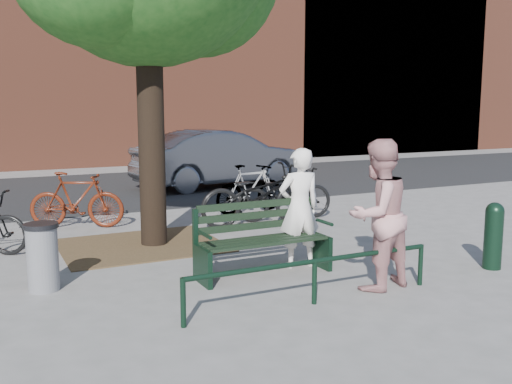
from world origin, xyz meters
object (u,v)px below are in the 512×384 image
parked_car (221,158)px  person_right (378,215)px  bicycle_c (258,195)px  park_bench (261,237)px  litter_bin (43,257)px  bollard (494,233)px  person_left (299,208)px

parked_car → person_right: bearing=162.2°
person_right → bicycle_c: (0.33, 3.79, -0.33)m
park_bench → bicycle_c: size_ratio=0.82×
litter_bin → bicycle_c: size_ratio=0.38×
person_right → bollard: size_ratio=1.99×
person_right → bollard: bearing=168.6°
bicycle_c → parked_car: (1.37, 4.92, 0.20)m
park_bench → parked_car: (2.64, 7.58, 0.28)m
person_right → parked_car: size_ratio=0.38×
park_bench → person_left: size_ratio=1.09×
bollard → parked_car: (-0.21, 8.74, 0.28)m
litter_bin → bicycle_c: bicycle_c is taller
person_left → litter_bin: (-3.20, 0.45, -0.39)m
person_left → person_right: bearing=112.1°
park_bench → person_right: 1.53m
person_left → bollard: 2.58m
person_right → litter_bin: (-3.54, 1.65, -0.48)m
park_bench → bicycle_c: bicycle_c is taller
person_right → bollard: person_right is taller
person_right → litter_bin: 3.94m
person_left → person_right: (0.35, -1.20, 0.09)m
park_bench → parked_car: size_ratio=0.38×
person_left → litter_bin: person_left is taller
person_left → bicycle_c: size_ratio=0.75×
park_bench → litter_bin: 2.65m
parked_car → park_bench: bearing=154.0°
person_left → bollard: (2.25, -1.23, -0.32)m
bollard → parked_car: bearing=91.4°
person_right → bicycle_c: 3.82m
person_left → park_bench: bearing=12.7°
bollard → bicycle_c: size_ratio=0.42×
bicycle_c → person_right: bearing=179.5°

